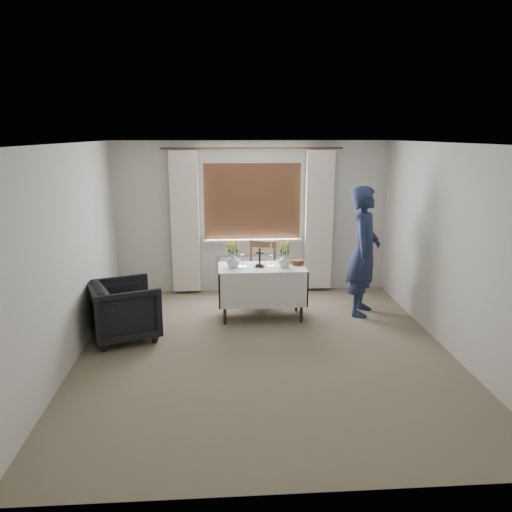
{
  "coord_description": "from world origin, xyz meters",
  "views": [
    {
      "loc": [
        -0.51,
        -5.65,
        2.61
      ],
      "look_at": [
        -0.04,
        0.98,
        0.97
      ],
      "focal_mm": 35.0,
      "sensor_mm": 36.0,
      "label": 1
    }
  ],
  "objects": [
    {
      "name": "wooden_chair",
      "position": [
        0.08,
        1.83,
        0.48
      ],
      "size": [
        0.56,
        0.56,
        0.97
      ],
      "primitive_type": null,
      "rotation": [
        0.0,
        0.0,
        -0.3
      ],
      "color": "brown",
      "rests_on": "ground"
    },
    {
      "name": "wooden_cross",
      "position": [
        0.02,
        1.17,
        0.9
      ],
      "size": [
        0.15,
        0.13,
        0.27
      ],
      "primitive_type": null,
      "rotation": [
        0.0,
        0.0,
        -0.32
      ],
      "color": "black",
      "rests_on": "altar_table"
    },
    {
      "name": "altar_table",
      "position": [
        0.06,
        1.18,
        0.38
      ],
      "size": [
        1.24,
        0.64,
        0.76
      ],
      "primitive_type": "cube",
      "color": "white",
      "rests_on": "ground"
    },
    {
      "name": "flower_vase_right",
      "position": [
        0.37,
        1.15,
        0.86
      ],
      "size": [
        0.24,
        0.24,
        0.19
      ],
      "primitive_type": "imported",
      "rotation": [
        0.0,
        0.0,
        0.43
      ],
      "color": "silver",
      "rests_on": "altar_table"
    },
    {
      "name": "candlestick_right",
      "position": [
        0.18,
        1.19,
        0.93
      ],
      "size": [
        0.11,
        0.11,
        0.33
      ],
      "primitive_type": null,
      "rotation": [
        0.0,
        0.0,
        0.13
      ],
      "color": "white",
      "rests_on": "altar_table"
    },
    {
      "name": "radiator",
      "position": [
        0.0,
        2.42,
        0.3
      ],
      "size": [
        1.1,
        0.1,
        0.6
      ],
      "primitive_type": "cube",
      "color": "white",
      "rests_on": "ground"
    },
    {
      "name": "flower_vase_left",
      "position": [
        -0.36,
        1.19,
        0.86
      ],
      "size": [
        0.25,
        0.25,
        0.2
      ],
      "primitive_type": "imported",
      "rotation": [
        0.0,
        0.0,
        0.38
      ],
      "color": "silver",
      "rests_on": "altar_table"
    },
    {
      "name": "person",
      "position": [
        1.55,
        1.26,
        0.94
      ],
      "size": [
        0.69,
        0.82,
        1.89
      ],
      "primitive_type": "imported",
      "rotation": [
        0.0,
        0.0,
        1.15
      ],
      "color": "navy",
      "rests_on": "ground"
    },
    {
      "name": "wicker_basket",
      "position": [
        0.57,
        1.27,
        0.8
      ],
      "size": [
        0.22,
        0.22,
        0.07
      ],
      "primitive_type": "cylinder",
      "rotation": [
        0.0,
        0.0,
        0.19
      ],
      "color": "brown",
      "rests_on": "altar_table"
    },
    {
      "name": "armchair",
      "position": [
        -1.78,
        0.56,
        0.38
      ],
      "size": [
        1.07,
        1.06,
        0.76
      ],
      "primitive_type": "imported",
      "rotation": [
        0.0,
        0.0,
        1.94
      ],
      "color": "black",
      "rests_on": "ground"
    },
    {
      "name": "ground",
      "position": [
        0.0,
        0.0,
        0.0
      ],
      "size": [
        5.0,
        5.0,
        0.0
      ],
      "primitive_type": "plane",
      "color": "gray",
      "rests_on": "ground"
    },
    {
      "name": "candlestick_left",
      "position": [
        -0.23,
        1.17,
        0.95
      ],
      "size": [
        0.14,
        0.14,
        0.39
      ],
      "primitive_type": null,
      "rotation": [
        0.0,
        0.0,
        -0.38
      ],
      "color": "white",
      "rests_on": "altar_table"
    }
  ]
}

